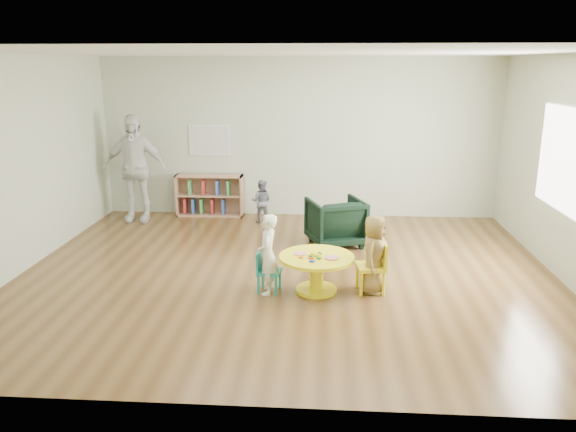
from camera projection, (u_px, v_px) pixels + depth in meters
The scene contains 11 objects.
room at pixel (288, 129), 6.91m from camera, with size 7.10×7.00×2.80m.
activity_table at pixel (317, 267), 6.73m from camera, with size 0.91×0.91×0.50m.
kid_chair_left at pixel (266, 270), 6.75m from camera, with size 0.30×0.30×0.50m.
kid_chair_right at pixel (375, 265), 6.73m from camera, with size 0.37×0.37×0.62m.
bookshelf at pixel (209, 195), 10.16m from camera, with size 1.20×0.30×0.75m.
alphabet_poster at pixel (210, 140), 10.03m from camera, with size 0.74×0.01×0.54m.
armchair at pixel (336, 222), 8.48m from camera, with size 0.77×0.79×0.72m, color black.
child_left at pixel (268, 254), 6.64m from camera, with size 0.36×0.23×0.98m, color white.
child_right at pixel (374, 254), 6.67m from camera, with size 0.47×0.31×0.96m, color yellow.
toddler at pixel (261, 201), 9.68m from camera, with size 0.37×0.28×0.75m, color #161C37.
adult_caretaker at pixel (134, 168), 9.67m from camera, with size 1.09×0.45×1.86m, color silver.
Camera 1 is at (0.49, -6.93, 2.67)m, focal length 35.00 mm.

